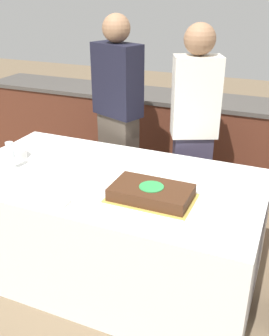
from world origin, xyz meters
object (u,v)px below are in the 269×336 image
Objects in this scene: plate_stack at (13,153)px; person_standing_back at (118,119)px; cake at (151,193)px; person_cutting_cake at (194,130)px; wine_glass at (10,151)px.

person_standing_back reaches higher than plate_stack.
person_cutting_cake is at bearing 90.00° from cake.
cake is 0.30× the size of person_cutting_cake.
cake is 0.92m from person_cutting_cake.
person_standing_back is (-0.65, 0.00, 0.01)m from person_cutting_cake.
person_cutting_cake is (0.00, 0.92, 0.09)m from cake.
wine_glass reaches higher than plate_stack.
cake is 2.61× the size of wine_glass.
wine_glass is at bearing -52.98° from plate_stack.
cake is at bearing 65.33° from person_cutting_cake.
wine_glass is at bearing 16.74° from person_cutting_cake.
cake is 1.03m from wine_glass.
person_standing_back is at bearing 67.33° from wine_glass.
person_cutting_cake is 0.65m from person_standing_back.
wine_glass is 0.11× the size of person_standing_back.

